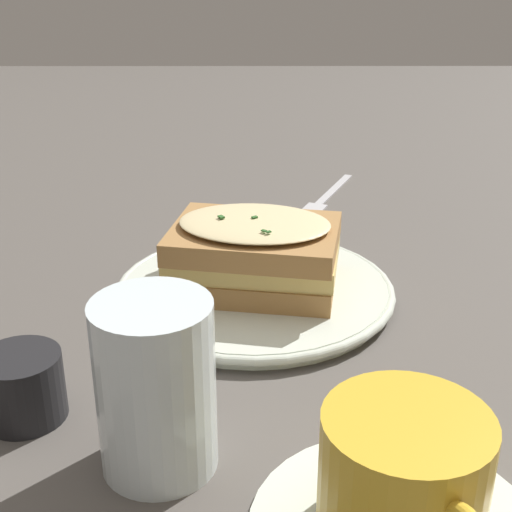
% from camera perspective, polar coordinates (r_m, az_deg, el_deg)
% --- Properties ---
extents(ground_plane, '(2.40, 2.40, 0.00)m').
position_cam_1_polar(ground_plane, '(0.59, 0.26, -3.66)').
color(ground_plane, '#514C47').
extents(dinner_plate, '(0.23, 0.23, 0.01)m').
position_cam_1_polar(dinner_plate, '(0.59, -0.00, -2.77)').
color(dinner_plate, silver).
rests_on(dinner_plate, ground_plane).
extents(sandwich, '(0.12, 0.15, 0.06)m').
position_cam_1_polar(sandwich, '(0.57, -0.10, 0.31)').
color(sandwich, '#A37542').
rests_on(sandwich, dinner_plate).
extents(teacup_with_saucer, '(0.15, 0.15, 0.07)m').
position_cam_1_polar(teacup_with_saucer, '(0.37, 12.30, -17.85)').
color(teacup_with_saucer, silver).
rests_on(teacup_with_saucer, ground_plane).
extents(water_glass, '(0.07, 0.07, 0.10)m').
position_cam_1_polar(water_glass, '(0.39, -7.48, -10.34)').
color(water_glass, silver).
rests_on(water_glass, ground_plane).
extents(fork, '(0.18, 0.09, 0.00)m').
position_cam_1_polar(fork, '(0.80, 5.26, 4.19)').
color(fork, silver).
rests_on(fork, ground_plane).
extents(condiment_pot, '(0.05, 0.05, 0.04)m').
position_cam_1_polar(condiment_pot, '(0.46, -17.74, -9.92)').
color(condiment_pot, black).
rests_on(condiment_pot, ground_plane).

